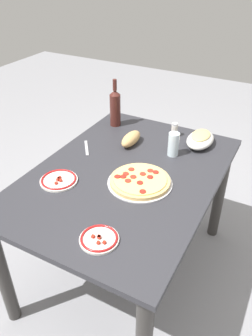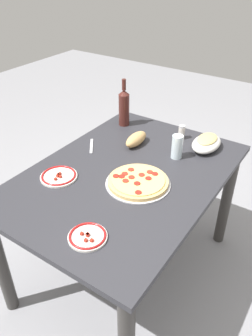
{
  "view_description": "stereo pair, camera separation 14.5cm",
  "coord_description": "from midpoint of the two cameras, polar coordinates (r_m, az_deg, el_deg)",
  "views": [
    {
      "loc": [
        -1.28,
        -0.69,
        1.74
      ],
      "look_at": [
        0.0,
        0.0,
        0.78
      ],
      "focal_mm": 35.8,
      "sensor_mm": 36.0,
      "label": 1
    },
    {
      "loc": [
        -1.2,
        -0.81,
        1.74
      ],
      "look_at": [
        0.0,
        0.0,
        0.78
      ],
      "focal_mm": 35.8,
      "sensor_mm": 36.0,
      "label": 2
    }
  ],
  "objects": [
    {
      "name": "spice_shaker",
      "position": [
        2.1,
        11.42,
        5.96
      ],
      "size": [
        0.04,
        0.04,
        0.09
      ],
      "color": "silver",
      "rests_on": "dining_table"
    },
    {
      "name": "water_glass",
      "position": [
        1.88,
        10.89,
        3.52
      ],
      "size": [
        0.06,
        0.06,
        0.14
      ],
      "primitive_type": "cylinder",
      "color": "silver",
      "rests_on": "dining_table"
    },
    {
      "name": "side_plate_near",
      "position": [
        1.39,
        -3.53,
        -11.64
      ],
      "size": [
        0.16,
        0.16,
        0.02
      ],
      "color": "white",
      "rests_on": "dining_table"
    },
    {
      "name": "dining_table",
      "position": [
        1.83,
        2.28,
        -4.05
      ],
      "size": [
        1.3,
        0.92,
        0.75
      ],
      "color": "#2D2D33",
      "rests_on": "ground"
    },
    {
      "name": "wine_bottle",
      "position": [
        2.2,
        1.58,
        10.32
      ],
      "size": [
        0.07,
        0.07,
        0.31
      ],
      "color": "#471E19",
      "rests_on": "dining_table"
    },
    {
      "name": "fork_right",
      "position": [
        1.99,
        -3.83,
        3.7
      ],
      "size": [
        0.15,
        0.12,
        0.0
      ],
      "primitive_type": "cube",
      "rotation": [
        0.0,
        0.0,
        3.79
      ],
      "color": "#B7B7BC",
      "rests_on": "dining_table"
    },
    {
      "name": "ground_plane",
      "position": [
        2.27,
        1.92,
        -16.8
      ],
      "size": [
        8.0,
        8.0,
        0.0
      ],
      "primitive_type": "plane",
      "color": "gray",
      "rests_on": "ground"
    },
    {
      "name": "baked_pasta_dish",
      "position": [
        2.02,
        15.58,
        4.16
      ],
      "size": [
        0.24,
        0.15,
        0.08
      ],
      "color": "white",
      "rests_on": "dining_table"
    },
    {
      "name": "pepperoni_pizza",
      "position": [
        1.67,
        4.55,
        -2.4
      ],
      "size": [
        0.33,
        0.33,
        0.03
      ],
      "color": "#B7B7BC",
      "rests_on": "dining_table"
    },
    {
      "name": "side_plate_far",
      "position": [
        1.74,
        -9.05,
        -1.43
      ],
      "size": [
        0.19,
        0.19,
        0.02
      ],
      "color": "white",
      "rests_on": "dining_table"
    },
    {
      "name": "bread_loaf",
      "position": [
        2.0,
        3.83,
        4.87
      ],
      "size": [
        0.19,
        0.08,
        0.07
      ],
      "primitive_type": "ellipsoid",
      "color": "tan",
      "rests_on": "dining_table"
    }
  ]
}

